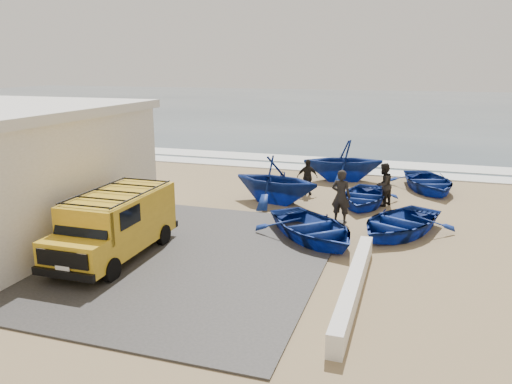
# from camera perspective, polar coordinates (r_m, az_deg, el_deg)

# --- Properties ---
(ground) EXTENTS (160.00, 160.00, 0.00)m
(ground) POSITION_cam_1_polar(r_m,az_deg,el_deg) (16.85, -4.78, -5.09)
(ground) COLOR #947C56
(slab) EXTENTS (12.00, 10.00, 0.05)m
(slab) POSITION_cam_1_polar(r_m,az_deg,el_deg) (16.06, -14.21, -6.40)
(slab) COLOR #3B3936
(slab) RESTS_ON ground
(ocean) EXTENTS (180.00, 88.00, 0.01)m
(ocean) POSITION_cam_1_polar(r_m,az_deg,el_deg) (71.11, 13.09, 9.52)
(ocean) COLOR #385166
(ocean) RESTS_ON ground
(surf_line) EXTENTS (180.00, 1.60, 0.06)m
(surf_line) POSITION_cam_1_polar(r_m,az_deg,el_deg) (27.90, 4.74, 2.82)
(surf_line) COLOR white
(surf_line) RESTS_ON ground
(surf_wash) EXTENTS (180.00, 2.20, 0.04)m
(surf_wash) POSITION_cam_1_polar(r_m,az_deg,el_deg) (30.30, 5.84, 3.70)
(surf_wash) COLOR white
(surf_wash) RESTS_ON ground
(parapet) EXTENTS (0.35, 6.00, 0.55)m
(parapet) POSITION_cam_1_polar(r_m,az_deg,el_deg) (12.84, 11.11, -10.42)
(parapet) COLOR silver
(parapet) RESTS_ON ground
(van) EXTENTS (1.91, 4.65, 1.99)m
(van) POSITION_cam_1_polar(r_m,az_deg,el_deg) (15.34, -15.75, -3.38)
(van) COLOR gold
(van) RESTS_ON ground
(boat_near_left) EXTENTS (4.95, 5.02, 0.85)m
(boat_near_left) POSITION_cam_1_polar(r_m,az_deg,el_deg) (16.44, 6.50, -4.06)
(boat_near_left) COLOR navy
(boat_near_left) RESTS_ON ground
(boat_near_right) EXTENTS (4.33, 4.86, 0.83)m
(boat_near_right) POSITION_cam_1_polar(r_m,az_deg,el_deg) (17.55, 15.98, -3.38)
(boat_near_right) COLOR navy
(boat_near_right) RESTS_ON ground
(boat_mid_left) EXTENTS (4.34, 3.95, 1.96)m
(boat_mid_left) POSITION_cam_1_polar(r_m,az_deg,el_deg) (20.61, 2.27, 1.42)
(boat_mid_left) COLOR navy
(boat_mid_left) RESTS_ON ground
(boat_mid_right) EXTENTS (2.76, 3.74, 0.75)m
(boat_mid_right) POSITION_cam_1_polar(r_m,az_deg,el_deg) (20.82, 12.19, -0.49)
(boat_mid_right) COLOR navy
(boat_mid_right) RESTS_ON ground
(boat_far_left) EXTENTS (4.60, 4.23, 2.03)m
(boat_far_left) POSITION_cam_1_polar(r_m,az_deg,el_deg) (24.93, 9.92, 3.57)
(boat_far_left) COLOR navy
(boat_far_left) RESTS_ON ground
(boat_far_right) EXTENTS (4.00, 4.75, 0.84)m
(boat_far_right) POSITION_cam_1_polar(r_m,az_deg,el_deg) (24.01, 19.08, 1.12)
(boat_far_right) COLOR navy
(boat_far_right) RESTS_ON ground
(fisherman_front) EXTENTS (0.79, 0.58, 1.97)m
(fisherman_front) POSITION_cam_1_polar(r_m,az_deg,el_deg) (18.23, 9.68, -0.50)
(fisherman_front) COLOR black
(fisherman_front) RESTS_ON ground
(fisherman_middle) EXTENTS (0.99, 1.07, 1.76)m
(fisherman_middle) POSITION_cam_1_polar(r_m,az_deg,el_deg) (20.83, 14.34, 0.83)
(fisherman_middle) COLOR black
(fisherman_middle) RESTS_ON ground
(fisherman_back) EXTENTS (1.00, 0.73, 1.58)m
(fisherman_back) POSITION_cam_1_polar(r_m,az_deg,el_deg) (22.05, 5.88, 1.71)
(fisherman_back) COLOR black
(fisherman_back) RESTS_ON ground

